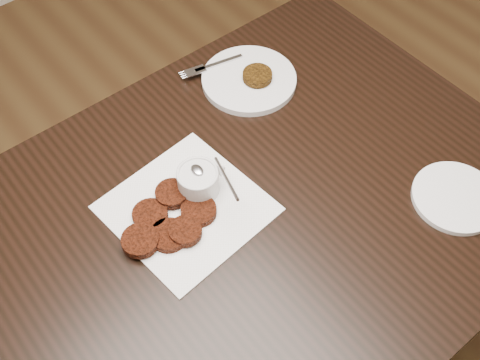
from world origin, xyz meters
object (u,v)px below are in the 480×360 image
Objects in this scene: sauce_ramekin at (197,172)px; plate_with_patty at (249,77)px; napkin at (187,208)px; table at (217,315)px; plate_empty at (455,197)px.

sauce_ramekin is 0.33m from plate_with_patty.
plate_with_patty is (0.32, 0.20, 0.01)m from napkin.
napkin is 1.26× the size of plate_with_patty.
table is 6.26× the size of plate_with_patty.
plate_empty is at bearing -41.25° from sauce_ramekin.
plate_with_patty is 1.27× the size of plate_empty.
napkin is at bearing 89.04° from table.
plate_empty is at bearing -77.86° from plate_with_patty.
table is at bearing -90.96° from napkin.
sauce_ramekin is at bearing 24.07° from napkin.
sauce_ramekin reaches higher than plate_empty.
napkin is (0.00, 0.08, 0.38)m from table.
plate_with_patty reaches higher than table.
plate_with_patty is (0.32, 0.28, 0.39)m from table.
table is at bearing 151.15° from plate_empty.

